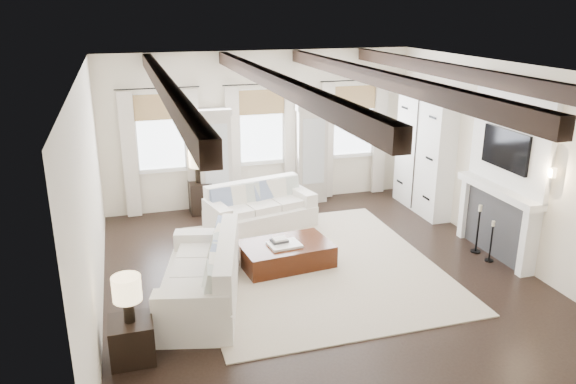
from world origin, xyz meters
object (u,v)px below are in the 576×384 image
object	(u,v)px
side_table_front	(132,340)
sofa_left	(205,278)
ottoman	(286,254)
sofa_back	(259,209)
side_table_back	(200,197)

from	to	relation	value
side_table_front	sofa_left	bearing A→B (deg)	45.46
sofa_left	side_table_front	distance (m)	1.50
sofa_left	ottoman	distance (m)	1.70
sofa_back	side_table_back	world-z (taller)	sofa_back
sofa_back	sofa_left	xyz separation A→B (m)	(-1.43, -2.62, 0.04)
sofa_left	side_table_back	distance (m)	3.76
side_table_front	side_table_back	bearing A→B (deg)	72.38
sofa_back	ottoman	distance (m)	1.76
sofa_back	side_table_front	distance (m)	4.45
sofa_back	side_table_back	distance (m)	1.46
sofa_back	side_table_back	bearing A→B (deg)	131.02
sofa_back	ottoman	bearing A→B (deg)	-89.70
sofa_back	sofa_left	world-z (taller)	sofa_left
ottoman	sofa_back	bearing A→B (deg)	84.33
sofa_left	side_table_front	xyz separation A→B (m)	(-1.05, -1.07, -0.14)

